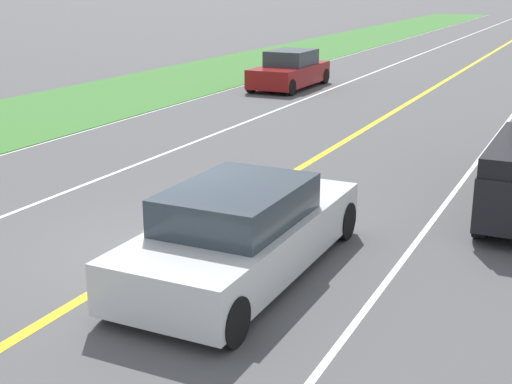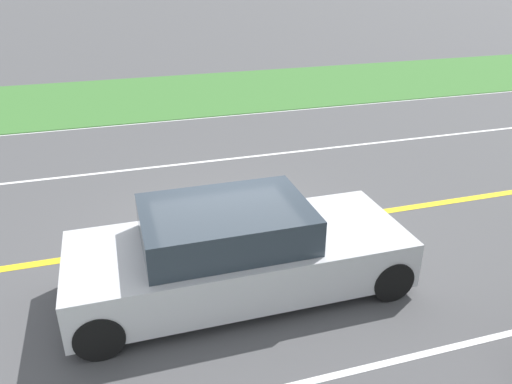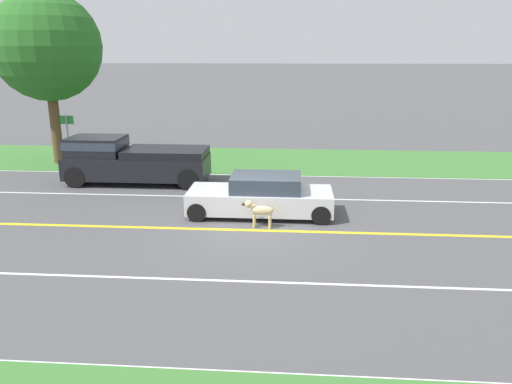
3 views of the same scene
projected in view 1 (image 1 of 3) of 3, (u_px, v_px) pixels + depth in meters
name	position (u px, v px, depth m)	size (l,w,h in m)	color
ground_plane	(163.00, 250.00, 11.19)	(400.00, 400.00, 0.00)	#4C4C4F
centre_divider_line	(163.00, 250.00, 11.19)	(0.18, 160.00, 0.01)	yellow
lane_dash_same_dir	(380.00, 291.00, 9.73)	(0.10, 160.00, 0.01)	white
ego_car	(242.00, 232.00, 10.13)	(1.87, 4.75, 1.36)	silver
dog	(167.00, 225.00, 10.67)	(0.30, 1.23, 0.89)	#D1B784
oncoming_car	(290.00, 71.00, 27.61)	(1.80, 4.27, 1.44)	maroon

